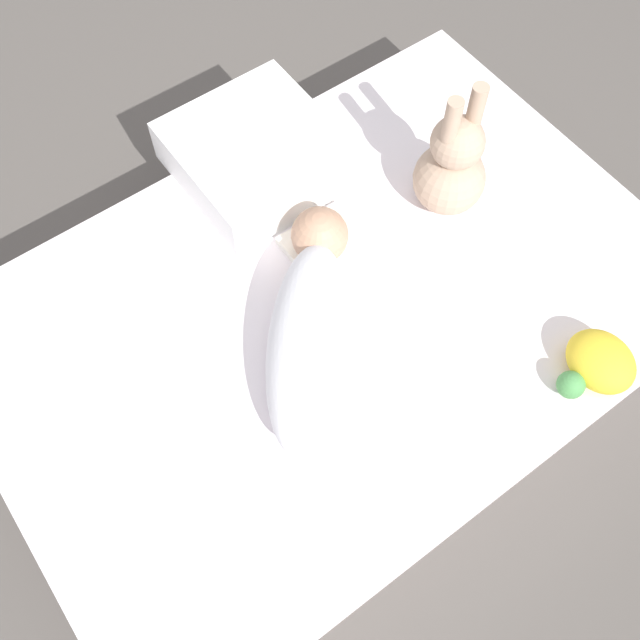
{
  "coord_description": "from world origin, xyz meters",
  "views": [
    {
      "loc": [
        0.45,
        0.58,
        1.5
      ],
      "look_at": [
        0.05,
        0.04,
        0.25
      ],
      "focal_mm": 42.0,
      "sensor_mm": 36.0,
      "label": 1
    }
  ],
  "objects_px": {
    "swaddled_baby": "(311,328)",
    "turtle_plush": "(598,364)",
    "pillow": "(256,154)",
    "bunny_plush": "(452,167)"
  },
  "relations": [
    {
      "from": "swaddled_baby",
      "to": "turtle_plush",
      "type": "bearing_deg",
      "value": -91.77
    },
    {
      "from": "bunny_plush",
      "to": "turtle_plush",
      "type": "xyz_separation_m",
      "value": [
        0.04,
        0.47,
        -0.07
      ]
    },
    {
      "from": "pillow",
      "to": "bunny_plush",
      "type": "xyz_separation_m",
      "value": [
        -0.28,
        0.31,
        0.06
      ]
    },
    {
      "from": "bunny_plush",
      "to": "swaddled_baby",
      "type": "bearing_deg",
      "value": 14.48
    },
    {
      "from": "pillow",
      "to": "swaddled_baby",
      "type": "bearing_deg",
      "value": 69.47
    },
    {
      "from": "swaddled_baby",
      "to": "turtle_plush",
      "type": "distance_m",
      "value": 0.54
    },
    {
      "from": "swaddled_baby",
      "to": "turtle_plush",
      "type": "xyz_separation_m",
      "value": [
        -0.4,
        0.36,
        -0.03
      ]
    },
    {
      "from": "pillow",
      "to": "bunny_plush",
      "type": "distance_m",
      "value": 0.42
    },
    {
      "from": "bunny_plush",
      "to": "turtle_plush",
      "type": "bearing_deg",
      "value": 85.47
    },
    {
      "from": "swaddled_baby",
      "to": "turtle_plush",
      "type": "height_order",
      "value": "swaddled_baby"
    }
  ]
}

